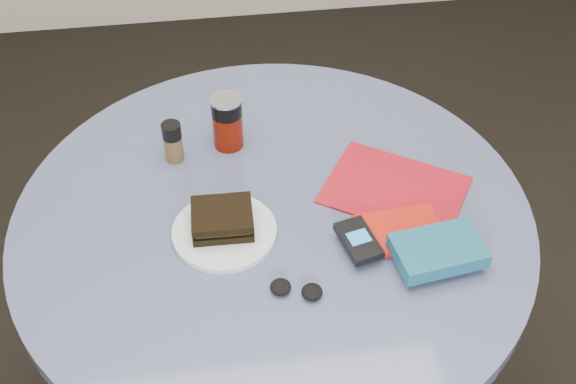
{
  "coord_description": "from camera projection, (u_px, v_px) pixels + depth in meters",
  "views": [
    {
      "loc": [
        -0.1,
        -0.96,
        1.75
      ],
      "look_at": [
        0.03,
        0.0,
        0.8
      ],
      "focal_mm": 45.0,
      "sensor_mm": 36.0,
      "label": 1
    }
  ],
  "objects": [
    {
      "name": "table",
      "position": [
        274.0,
        267.0,
        1.5
      ],
      "size": [
        1.0,
        1.0,
        0.75
      ],
      "color": "black",
      "rests_on": "ground"
    },
    {
      "name": "plate",
      "position": [
        224.0,
        232.0,
        1.34
      ],
      "size": [
        0.22,
        0.22,
        0.01
      ],
      "primitive_type": "cylinder",
      "rotation": [
        0.0,
        0.0,
        0.16
      ],
      "color": "silver",
      "rests_on": "table"
    },
    {
      "name": "sandwich",
      "position": [
        222.0,
        219.0,
        1.33
      ],
      "size": [
        0.11,
        0.1,
        0.04
      ],
      "color": "black",
      "rests_on": "plate"
    },
    {
      "name": "soda_can",
      "position": [
        227.0,
        122.0,
        1.49
      ],
      "size": [
        0.07,
        0.07,
        0.12
      ],
      "color": "#651205",
      "rests_on": "table"
    },
    {
      "name": "pepper_grinder",
      "position": [
        173.0,
        142.0,
        1.46
      ],
      "size": [
        0.04,
        0.04,
        0.09
      ],
      "color": "#503F22",
      "rests_on": "table"
    },
    {
      "name": "magazine",
      "position": [
        395.0,
        190.0,
        1.43
      ],
      "size": [
        0.33,
        0.31,
        0.0
      ],
      "primitive_type": "cube",
      "rotation": [
        0.0,
        0.0,
        -0.58
      ],
      "color": "maroon",
      "rests_on": "table"
    },
    {
      "name": "red_book",
      "position": [
        400.0,
        231.0,
        1.34
      ],
      "size": [
        0.16,
        0.12,
        0.01
      ],
      "primitive_type": "cube",
      "rotation": [
        0.0,
        0.0,
        0.07
      ],
      "color": "#A7170D",
      "rests_on": "magazine"
    },
    {
      "name": "novel",
      "position": [
        438.0,
        251.0,
        1.27
      ],
      "size": [
        0.17,
        0.12,
        0.03
      ],
      "primitive_type": "cube",
      "rotation": [
        0.0,
        0.0,
        0.14
      ],
      "color": "navy",
      "rests_on": "red_book"
    },
    {
      "name": "mp3_player",
      "position": [
        358.0,
        240.0,
        1.3
      ],
      "size": [
        0.08,
        0.11,
        0.02
      ],
      "color": "black",
      "rests_on": "red_book"
    },
    {
      "name": "headphones",
      "position": [
        296.0,
        289.0,
        1.24
      ],
      "size": [
        0.1,
        0.07,
        0.02
      ],
      "color": "black",
      "rests_on": "table"
    }
  ]
}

